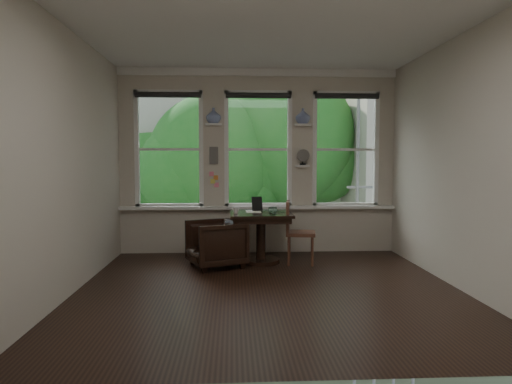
{
  "coord_description": "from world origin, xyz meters",
  "views": [
    {
      "loc": [
        -0.42,
        -5.28,
        1.52
      ],
      "look_at": [
        -0.1,
        0.9,
        1.09
      ],
      "focal_mm": 32.0,
      "sensor_mm": 36.0,
      "label": 1
    }
  ],
  "objects": [
    {
      "name": "shelf_left",
      "position": [
        -0.72,
        2.15,
        2.1
      ],
      "size": [
        0.26,
        0.16,
        0.03
      ],
      "primitive_type": "cube",
      "color": "white",
      "rests_on": "ground"
    },
    {
      "name": "mug",
      "position": [
        -0.37,
        1.32,
        0.79
      ],
      "size": [
        0.12,
        0.12,
        0.09
      ],
      "primitive_type": "imported",
      "rotation": [
        0.0,
        0.0,
        -0.26
      ],
      "color": "white",
      "rests_on": "table"
    },
    {
      "name": "table",
      "position": [
        -0.0,
        1.42,
        0.38
      ],
      "size": [
        0.9,
        0.9,
        0.75
      ],
      "primitive_type": null,
      "color": "black",
      "rests_on": "ground"
    },
    {
      "name": "papers",
      "position": [
        -0.11,
        1.54,
        0.75
      ],
      "size": [
        0.23,
        0.31,
        0.0
      ],
      "primitive_type": "cube",
      "rotation": [
        0.0,
        0.0,
        0.03
      ],
      "color": "silver",
      "rests_on": "table"
    },
    {
      "name": "vase_left",
      "position": [
        -0.72,
        2.15,
        2.24
      ],
      "size": [
        0.24,
        0.24,
        0.25
      ],
      "primitive_type": "imported",
      "color": "silver",
      "rests_on": "shelf_left"
    },
    {
      "name": "desk_fan",
      "position": [
        0.72,
        2.13,
        1.53
      ],
      "size": [
        0.2,
        0.2,
        0.24
      ],
      "primitive_type": null,
      "color": "#59544F",
      "rests_on": "ground"
    },
    {
      "name": "window_left",
      "position": [
        -1.45,
        2.25,
        1.7
      ],
      "size": [
        1.1,
        0.12,
        1.9
      ],
      "primitive_type": null,
      "color": "white",
      "rests_on": "ground"
    },
    {
      "name": "ground",
      "position": [
        0.0,
        0.0,
        0.0
      ],
      "size": [
        4.5,
        4.5,
        0.0
      ],
      "primitive_type": "plane",
      "color": "black",
      "rests_on": "ground"
    },
    {
      "name": "tablet",
      "position": [
        -0.05,
        1.62,
        0.86
      ],
      "size": [
        0.17,
        0.11,
        0.22
      ],
      "primitive_type": "cube",
      "rotation": [
        -0.26,
        0.0,
        0.2
      ],
      "color": "black",
      "rests_on": "table"
    },
    {
      "name": "drinking_glass",
      "position": [
        0.15,
        1.12,
        0.8
      ],
      "size": [
        0.15,
        0.15,
        0.11
      ],
      "primitive_type": "imported",
      "rotation": [
        0.0,
        0.0,
        0.11
      ],
      "color": "white",
      "rests_on": "table"
    },
    {
      "name": "window_right",
      "position": [
        1.45,
        2.25,
        1.7
      ],
      "size": [
        1.1,
        0.12,
        1.9
      ],
      "primitive_type": null,
      "color": "white",
      "rests_on": "ground"
    },
    {
      "name": "sticky_notes",
      "position": [
        -0.72,
        2.19,
        1.25
      ],
      "size": [
        0.16,
        0.01,
        0.24
      ],
      "primitive_type": null,
      "color": "pink",
      "rests_on": "ground"
    },
    {
      "name": "vase_right",
      "position": [
        0.72,
        2.15,
        2.24
      ],
      "size": [
        0.24,
        0.24,
        0.25
      ],
      "primitive_type": "imported",
      "color": "silver",
      "rests_on": "shelf_right"
    },
    {
      "name": "laptop",
      "position": [
        0.19,
        1.48,
        0.76
      ],
      "size": [
        0.36,
        0.26,
        0.03
      ],
      "primitive_type": "imported",
      "rotation": [
        0.0,
        0.0,
        -0.17
      ],
      "color": "black",
      "rests_on": "table"
    },
    {
      "name": "shelf_right",
      "position": [
        0.72,
        2.15,
        2.1
      ],
      "size": [
        0.26,
        0.16,
        0.03
      ],
      "primitive_type": "cube",
      "color": "white",
      "rests_on": "ground"
    },
    {
      "name": "wall_back",
      "position": [
        0.0,
        2.25,
        1.5
      ],
      "size": [
        4.5,
        0.0,
        4.5
      ],
      "primitive_type": "plane",
      "rotation": [
        1.57,
        0.0,
        0.0
      ],
      "color": "beige",
      "rests_on": "ground"
    },
    {
      "name": "wall_right",
      "position": [
        2.25,
        0.0,
        1.5
      ],
      "size": [
        0.0,
        4.5,
        4.5
      ],
      "primitive_type": "plane",
      "rotation": [
        1.57,
        0.0,
        -1.57
      ],
      "color": "beige",
      "rests_on": "ground"
    },
    {
      "name": "wall_left",
      "position": [
        -2.25,
        0.0,
        1.5
      ],
      "size": [
        0.0,
        4.5,
        4.5
      ],
      "primitive_type": "plane",
      "rotation": [
        1.57,
        0.0,
        1.57
      ],
      "color": "beige",
      "rests_on": "ground"
    },
    {
      "name": "cushion_red",
      "position": [
        -0.66,
        1.17,
        0.45
      ],
      "size": [
        0.45,
        0.45,
        0.06
      ],
      "primitive_type": "cube",
      "color": "maroon",
      "rests_on": "armchair_left"
    },
    {
      "name": "side_chair_right",
      "position": [
        0.58,
        1.33,
        0.46
      ],
      "size": [
        0.48,
        0.48,
        0.92
      ],
      "primitive_type": null,
      "rotation": [
        0.0,
        0.0,
        1.41
      ],
      "color": "#442718",
      "rests_on": "ground"
    },
    {
      "name": "intercom",
      "position": [
        -0.72,
        2.18,
        1.6
      ],
      "size": [
        0.14,
        0.06,
        0.28
      ],
      "primitive_type": "cube",
      "color": "#59544F",
      "rests_on": "ground"
    },
    {
      "name": "window_center",
      "position": [
        0.0,
        2.25,
        1.7
      ],
      "size": [
        1.1,
        0.12,
        1.9
      ],
      "primitive_type": null,
      "color": "white",
      "rests_on": "ground"
    },
    {
      "name": "wall_front",
      "position": [
        0.0,
        -2.25,
        1.5
      ],
      "size": [
        4.5,
        0.0,
        4.5
      ],
      "primitive_type": "plane",
      "rotation": [
        -1.57,
        0.0,
        0.0
      ],
      "color": "beige",
      "rests_on": "ground"
    },
    {
      "name": "ceiling",
      "position": [
        0.0,
        0.0,
        3.0
      ],
      "size": [
        4.5,
        4.5,
        0.0
      ],
      "primitive_type": "plane",
      "rotation": [
        3.14,
        0.0,
        0.0
      ],
      "color": "silver",
      "rests_on": "ground"
    },
    {
      "name": "armchair_left",
      "position": [
        -0.66,
        1.17,
        0.34
      ],
      "size": [
        0.95,
        0.94,
        0.67
      ],
      "primitive_type": "imported",
      "rotation": [
        0.0,
        0.0,
        -1.19
      ],
      "color": "black",
      "rests_on": "ground"
    }
  ]
}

